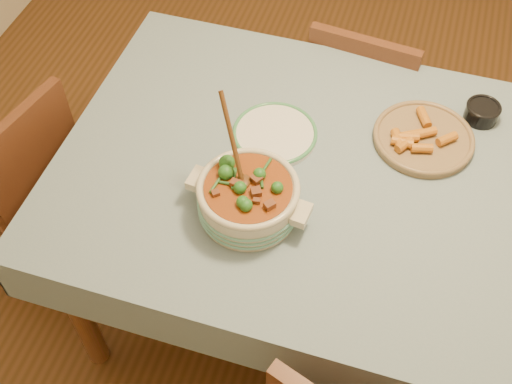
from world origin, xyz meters
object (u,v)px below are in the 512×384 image
Objects in this scene: dining_table at (347,199)px; fried_plate at (424,137)px; white_plate at (275,134)px; condiment_bowl at (482,111)px; chair_left at (23,178)px; chair_far at (361,98)px; stew_casserole at (248,196)px.

dining_table is 4.84× the size of fried_plate.
white_plate is 0.63m from condiment_bowl.
white_plate is at bearing 159.36° from dining_table.
condiment_bowl reaches higher than dining_table.
dining_table is 1.11m from chair_left.
white_plate is 0.65m from chair_far.
white_plate is 0.39× the size of chair_far.
chair_far is at bearing 118.09° from fried_plate.
chair_left is at bearing -162.98° from condiment_bowl.
chair_far is (0.19, 0.55, -0.31)m from white_plate.
white_plate is (-0.25, 0.09, 0.10)m from dining_table.
stew_casserole reaches higher than dining_table.
fried_plate is (0.17, 0.20, 0.11)m from dining_table.
chair_left is (-0.84, -0.18, -0.31)m from white_plate.
stew_casserole is at bearing 94.94° from chair_left.
stew_casserole reaches higher than chair_far.
dining_table is at bearing 106.57° from chair_left.
chair_left is (-1.26, -0.29, -0.32)m from fried_plate.
dining_table is 0.29m from white_plate.
dining_table is 2.06× the size of chair_far.
dining_table is 0.67m from chair_far.
white_plate is at bearing 91.62° from stew_casserole.
condiment_bowl is (0.33, 0.35, 0.12)m from dining_table.
condiment_bowl is at bearing 46.93° from dining_table.
white_plate is at bearing -165.48° from fried_plate.
fried_plate is at bearing 49.68° from dining_table.
stew_casserole is 0.78m from condiment_bowl.
stew_casserole is 0.92m from chair_far.
fried_plate reaches higher than white_plate.
fried_plate reaches higher than dining_table.
stew_casserole is 0.57m from fried_plate.
white_plate is (-0.01, 0.29, -0.06)m from stew_casserole.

